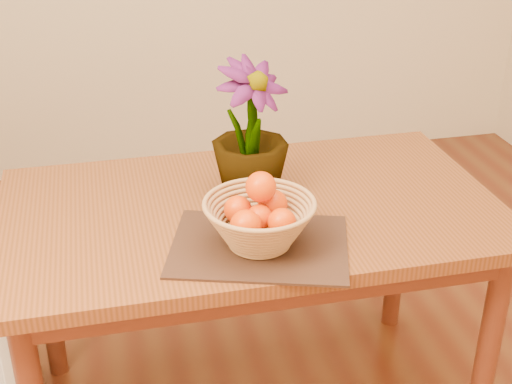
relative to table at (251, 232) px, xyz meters
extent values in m
cube|color=brown|center=(0.00, 0.00, 0.07)|extent=(1.40, 0.80, 0.04)
cube|color=#522213|center=(0.00, 0.00, 0.01)|extent=(1.28, 0.68, 0.08)
cylinder|color=#522213|center=(0.62, -0.32, -0.31)|extent=(0.06, 0.06, 0.71)
cylinder|color=#522213|center=(-0.62, 0.32, -0.31)|extent=(0.06, 0.06, 0.71)
cylinder|color=#522213|center=(0.62, 0.32, -0.31)|extent=(0.06, 0.06, 0.71)
cube|color=#341B13|center=(-0.03, -0.23, 0.09)|extent=(0.52, 0.45, 0.01)
cylinder|color=#AA7247|center=(-0.03, -0.23, 0.10)|extent=(0.14, 0.14, 0.01)
sphere|color=#D44903|center=(-0.03, -0.23, 0.17)|extent=(0.06, 0.06, 0.06)
sphere|color=#D44903|center=(0.02, -0.18, 0.18)|extent=(0.08, 0.08, 0.08)
sphere|color=#D44903|center=(-0.07, -0.18, 0.18)|extent=(0.07, 0.07, 0.07)
sphere|color=#D44903|center=(-0.07, -0.27, 0.18)|extent=(0.08, 0.08, 0.08)
sphere|color=#D44903|center=(0.02, -0.27, 0.18)|extent=(0.07, 0.07, 0.07)
sphere|color=#D44903|center=(-0.02, -0.20, 0.24)|extent=(0.08, 0.08, 0.08)
imported|color=#134012|center=(0.02, 0.08, 0.28)|extent=(0.30, 0.30, 0.39)
camera|label=1|loc=(-0.39, -1.73, 1.04)|focal=50.00mm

